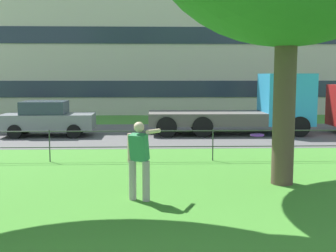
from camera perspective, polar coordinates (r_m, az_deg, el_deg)
street_strip at (r=19.72m, az=-3.90°, el=-1.08°), size 80.00×7.99×0.01m
park_fence at (r=13.47m, az=-4.82°, el=-1.83°), size 35.60×0.04×1.00m
person_thrower at (r=9.22m, az=-3.80°, el=-4.25°), size 0.72×0.73×1.70m
frisbee at (r=8.58m, az=11.69°, el=-1.17°), size 0.28×0.28×0.03m
car_grey_far_left at (r=19.78m, az=-15.64°, el=0.97°), size 4.03×1.87×1.54m
flatbed_truck_left at (r=20.09m, az=11.22°, el=2.43°), size 7.32×2.47×2.75m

